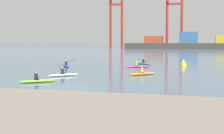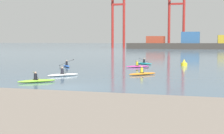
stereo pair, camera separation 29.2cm
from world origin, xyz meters
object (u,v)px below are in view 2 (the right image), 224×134
at_px(container_barge, 191,44).
at_px(kayak_orange, 142,73).
at_px(kayak_white, 63,74).
at_px(kayak_blue, 67,66).
at_px(channel_buoy, 184,63).
at_px(kayak_teal, 144,63).
at_px(gantry_crane_west, 118,12).
at_px(kayak_lime, 37,80).
at_px(gantry_crane_west_mid, 176,11).
at_px(kayak_magenta, 138,66).

height_order(container_barge, kayak_orange, container_barge).
distance_m(kayak_white, kayak_blue, 12.14).
distance_m(channel_buoy, kayak_orange, 14.57).
height_order(kayak_white, kayak_orange, kayak_white).
distance_m(kayak_teal, kayak_orange, 16.16).
bearing_deg(gantry_crane_west, kayak_orange, -73.86).
relative_size(container_barge, kayak_teal, 16.91).
bearing_deg(kayak_white, gantry_crane_west, 102.36).
relative_size(kayak_blue, kayak_orange, 1.11).
distance_m(kayak_lime, kayak_blue, 17.30).
relative_size(gantry_crane_west, kayak_lime, 11.50).
height_order(gantry_crane_west, channel_buoy, gantry_crane_west).
xyz_separation_m(gantry_crane_west_mid, kayak_lime, (-0.10, -133.05, -16.93)).
bearing_deg(container_barge, kayak_teal, -91.50).
xyz_separation_m(gantry_crane_west, channel_buoy, (38.19, -105.98, -16.52)).
height_order(gantry_crane_west, kayak_magenta, gantry_crane_west).
xyz_separation_m(kayak_lime, kayak_orange, (7.78, 8.80, 0.00)).
distance_m(gantry_crane_west, kayak_magenta, 116.17).
xyz_separation_m(kayak_lime, kayak_magenta, (5.27, 18.60, -0.00)).
bearing_deg(kayak_magenta, container_barge, 88.77).
relative_size(gantry_crane_west_mid, kayak_lime, 11.70).
bearing_deg(kayak_teal, kayak_orange, -79.94).
height_order(kayak_white, kayak_teal, kayak_white).
bearing_deg(kayak_orange, kayak_magenta, 104.38).
bearing_deg(gantry_crane_west, kayak_teal, -72.96).
height_order(channel_buoy, kayak_lime, channel_buoy).
xyz_separation_m(container_barge, kayak_magenta, (-2.20, -102.47, -2.05)).
bearing_deg(kayak_lime, gantry_crane_west, 101.82).
relative_size(gantry_crane_west_mid, kayak_magenta, 10.72).
bearing_deg(kayak_magenta, kayak_white, -111.59).
xyz_separation_m(kayak_white, kayak_orange, (7.71, 3.34, 0.00)).
distance_m(kayak_white, kayak_magenta, 14.13).
bearing_deg(container_barge, kayak_lime, -93.53).
bearing_deg(container_barge, gantry_crane_west, 167.12).
xyz_separation_m(gantry_crane_west_mid, kayak_white, (-0.03, -127.59, -16.93)).
bearing_deg(kayak_white, kayak_magenta, 68.41).
bearing_deg(kayak_white, gantry_crane_west_mid, 89.99).
bearing_deg(kayak_white, kayak_blue, 111.92).
height_order(gantry_crane_west_mid, kayak_magenta, gantry_crane_west_mid).
bearing_deg(kayak_lime, kayak_teal, 78.66).
relative_size(kayak_lime, kayak_magenta, 0.92).
xyz_separation_m(kayak_white, kayak_blue, (-4.53, 11.26, 0.00)).
distance_m(gantry_crane_west_mid, kayak_blue, 117.65).
height_order(container_barge, kayak_lime, container_barge).
relative_size(kayak_teal, kayak_orange, 1.13).
relative_size(kayak_lime, kayak_blue, 0.93).
distance_m(kayak_magenta, kayak_blue, 9.91).
xyz_separation_m(gantry_crane_west, kayak_blue, (22.52, -112.23, -16.71)).
height_order(channel_buoy, kayak_blue, kayak_blue).
bearing_deg(container_barge, kayak_blue, -96.52).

